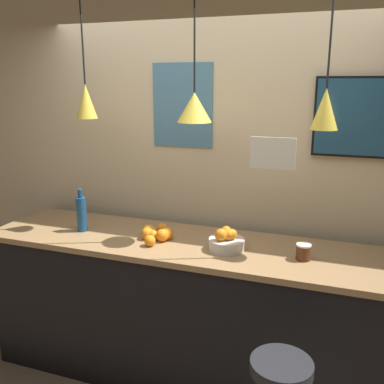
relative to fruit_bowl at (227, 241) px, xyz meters
name	(u,v)px	position (x,y,z in m)	size (l,w,h in m)	color
back_wall	(213,168)	(-0.25, 0.51, 0.36)	(8.00, 0.06, 2.90)	beige
service_counter	(192,311)	(-0.25, 0.05, -0.57)	(2.90, 0.70, 1.03)	black
fruit_bowl	(227,241)	(0.00, 0.00, 0.00)	(0.23, 0.23, 0.15)	beige
orange_pile	(156,233)	(-0.50, 0.02, -0.02)	(0.23, 0.31, 0.09)	orange
juice_bottle	(81,213)	(-1.07, 0.00, 0.07)	(0.07, 0.07, 0.31)	navy
spread_jar	(303,252)	(0.48, 0.00, -0.01)	(0.09, 0.09, 0.10)	#562D19
pendant_lamp_left	(86,100)	(-1.04, 0.09, 0.86)	(0.15, 0.15, 0.97)	black
pendant_lamp_middle	(194,106)	(-0.25, 0.09, 0.83)	(0.22, 0.22, 0.98)	black
pendant_lamp_right	(325,108)	(0.54, 0.09, 0.84)	(0.15, 0.15, 1.00)	black
mounted_tv	(377,118)	(0.84, 0.45, 0.76)	(0.77, 0.04, 0.51)	black
hanging_menu_board	(273,153)	(0.30, -0.23, 0.62)	(0.24, 0.01, 0.17)	white
wall_poster	(182,106)	(-0.47, 0.47, 0.81)	(0.46, 0.01, 0.60)	teal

